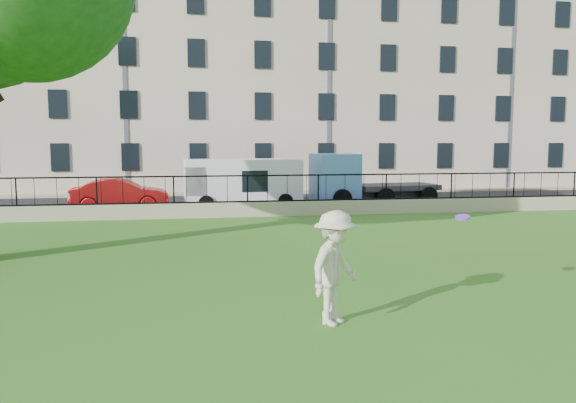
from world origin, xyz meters
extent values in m
plane|color=#3B6A19|center=(0.00, 0.00, 0.00)|extent=(120.00, 120.00, 0.00)
cube|color=tan|center=(0.00, 12.00, 0.30)|extent=(50.00, 0.40, 0.60)
cube|color=black|center=(0.00, 12.00, 0.63)|extent=(50.00, 0.05, 0.06)
cube|color=black|center=(0.00, 12.00, 1.70)|extent=(50.00, 0.05, 0.06)
cube|color=black|center=(0.00, 16.70, 0.01)|extent=(60.00, 9.00, 0.01)
cube|color=tan|center=(0.00, 21.90, 0.06)|extent=(60.00, 1.40, 0.12)
cube|color=beige|center=(0.00, 27.60, 6.50)|extent=(56.00, 10.00, 13.00)
imported|color=beige|center=(0.19, -1.97, 0.98)|extent=(1.40, 1.42, 1.97)
cylinder|color=#7E29EA|center=(2.80, -1.35, 1.71)|extent=(0.32, 0.32, 0.12)
imported|color=#B01516|center=(-5.49, 15.13, 0.71)|extent=(4.37, 1.65, 1.43)
cube|color=white|center=(0.09, 15.40, 1.13)|extent=(5.53, 2.48, 2.27)
cube|color=#568CCB|center=(6.50, 15.40, 1.26)|extent=(6.19, 2.77, 2.51)
camera|label=1|loc=(-2.15, -11.10, 3.14)|focal=35.00mm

